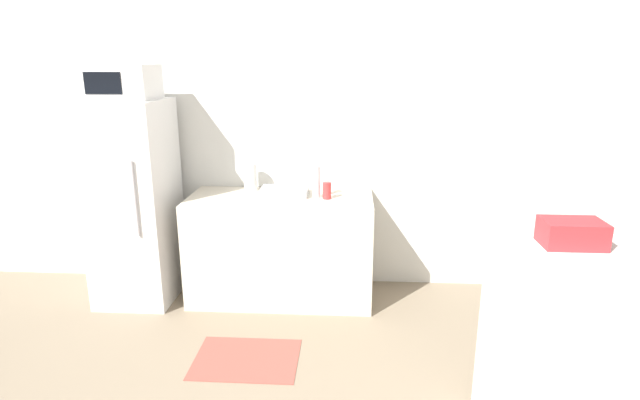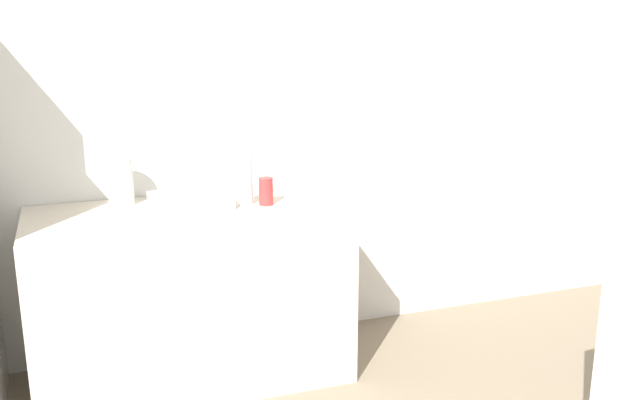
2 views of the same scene
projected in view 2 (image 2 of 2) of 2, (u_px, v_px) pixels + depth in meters
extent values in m
cube|color=silver|center=(194.00, 113.00, 3.70)|extent=(8.00, 0.06, 2.60)
cube|color=beige|center=(192.00, 296.00, 3.55)|extent=(1.52, 0.67, 0.89)
cube|color=#9EA3A8|center=(190.00, 200.00, 3.50)|extent=(0.39, 0.27, 0.06)
cylinder|color=silver|center=(246.00, 179.00, 3.51)|extent=(0.06, 0.06, 0.26)
cylinder|color=red|center=(266.00, 191.00, 3.52)|extent=(0.07, 0.07, 0.14)
cylinder|color=white|center=(122.00, 182.00, 3.50)|extent=(0.11, 0.11, 0.23)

